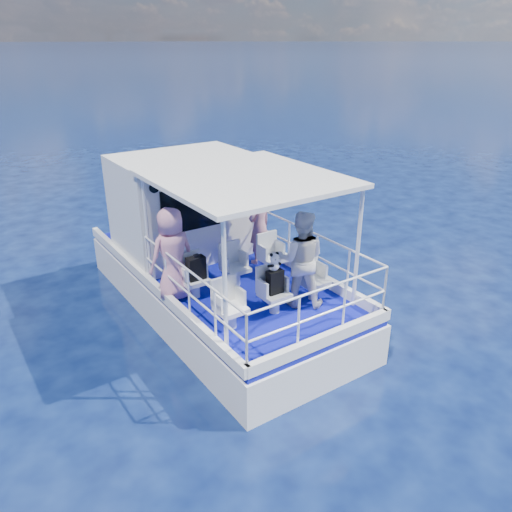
{
  "coord_description": "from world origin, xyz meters",
  "views": [
    {
      "loc": [
        -4.62,
        -7.35,
        5.38
      ],
      "look_at": [
        0.08,
        -0.4,
        1.71
      ],
      "focal_mm": 35.0,
      "sensor_mm": 36.0,
      "label": 1
    }
  ],
  "objects_px": {
    "passenger_stbd_aft": "(301,259)",
    "panda": "(274,262)",
    "backpack_center": "(275,282)",
    "passenger_port_fwd": "(172,255)"
  },
  "relations": [
    {
      "from": "passenger_stbd_aft",
      "to": "panda",
      "type": "xyz_separation_m",
      "value": [
        -0.57,
        0.03,
        0.08
      ]
    },
    {
      "from": "passenger_port_fwd",
      "to": "passenger_stbd_aft",
      "type": "xyz_separation_m",
      "value": [
        1.79,
        -1.49,
        0.01
      ]
    },
    {
      "from": "passenger_stbd_aft",
      "to": "backpack_center",
      "type": "height_order",
      "value": "passenger_stbd_aft"
    },
    {
      "from": "passenger_port_fwd",
      "to": "backpack_center",
      "type": "relative_size",
      "value": 4.08
    },
    {
      "from": "passenger_stbd_aft",
      "to": "backpack_center",
      "type": "distance_m",
      "value": 0.63
    },
    {
      "from": "passenger_stbd_aft",
      "to": "passenger_port_fwd",
      "type": "bearing_deg",
      "value": 0.91
    },
    {
      "from": "passenger_stbd_aft",
      "to": "panda",
      "type": "bearing_deg",
      "value": 37.69
    },
    {
      "from": "passenger_stbd_aft",
      "to": "backpack_center",
      "type": "xyz_separation_m",
      "value": [
        -0.56,
        0.01,
        -0.3
      ]
    },
    {
      "from": "passenger_stbd_aft",
      "to": "backpack_center",
      "type": "bearing_deg",
      "value": 39.68
    },
    {
      "from": "passenger_stbd_aft",
      "to": "panda",
      "type": "relative_size",
      "value": 5.44
    }
  ]
}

